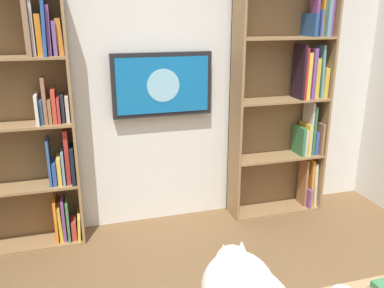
# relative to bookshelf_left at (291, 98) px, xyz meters

# --- Properties ---
(wall_back) EXTENTS (4.52, 0.06, 2.70)m
(wall_back) POSITION_rel_bookshelf_left_xyz_m (1.25, -0.17, 0.25)
(wall_back) COLOR silver
(wall_back) RESTS_ON ground
(bookshelf_left) EXTENTS (0.89, 0.28, 2.20)m
(bookshelf_left) POSITION_rel_bookshelf_left_xyz_m (0.00, 0.00, 0.00)
(bookshelf_left) COLOR #937047
(bookshelf_left) RESTS_ON ground
(bookshelf_right) EXTENTS (0.95, 0.28, 2.06)m
(bookshelf_right) POSITION_rel_bookshelf_left_xyz_m (2.29, -0.00, -0.07)
(bookshelf_right) COLOR #937047
(bookshelf_right) RESTS_ON ground
(wall_mounted_tv) EXTENTS (0.86, 0.07, 0.54)m
(wall_mounted_tv) POSITION_rel_bookshelf_left_xyz_m (1.18, -0.08, 0.17)
(wall_mounted_tv) COLOR black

